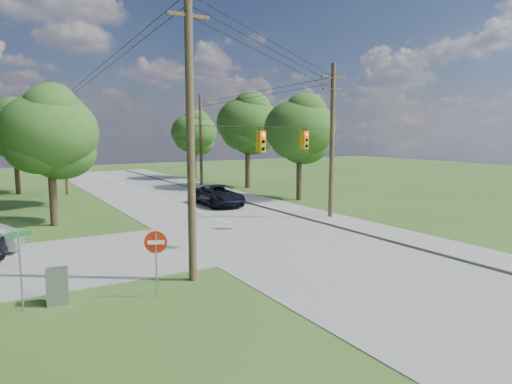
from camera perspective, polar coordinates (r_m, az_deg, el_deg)
ground at (r=20.77m, az=4.51°, el=-9.16°), size 140.00×140.00×0.00m
main_road at (r=25.85m, az=1.74°, el=-5.76°), size 10.00×100.00×0.03m
sidewalk_east at (r=29.89m, az=12.68°, el=-4.04°), size 2.60×100.00×0.12m
pole_sw at (r=18.01m, az=-8.22°, el=8.32°), size 2.00×0.32×12.00m
pole_ne at (r=31.68m, az=9.48°, el=6.54°), size 2.00×0.32×10.50m
pole_north_e at (r=50.54m, az=-6.90°, el=6.53°), size 2.00×0.32×10.00m
pole_north_w at (r=46.70m, az=-22.79°, el=5.92°), size 2.00×0.32×10.00m
power_lines at (r=30.84m, az=-5.71°, el=13.44°), size 13.93×29.62×4.93m
traffic_signals at (r=24.99m, az=3.58°, el=6.46°), size 4.91×3.27×1.05m
tree_w_near at (r=31.43m, az=-24.46°, el=6.80°), size 6.00×6.00×8.40m
tree_w_mid at (r=39.50m, az=-24.36°, el=7.76°), size 6.40×6.40×9.22m
tree_w_far at (r=49.30m, az=-27.99°, el=6.99°), size 6.00×6.00×8.73m
tree_e_near at (r=39.89m, az=5.48°, el=7.91°), size 6.20×6.20×8.81m
tree_e_mid at (r=48.59m, az=-1.07°, el=8.64°), size 6.60×6.60×9.64m
tree_e_far at (r=58.91m, az=-7.75°, el=7.42°), size 5.80×5.80×8.32m
car_main_north at (r=37.12m, az=-4.67°, el=-0.42°), size 3.00×5.98×1.63m
control_cabinet at (r=17.55m, az=-23.56°, el=-10.75°), size 0.79×0.63×1.28m
do_not_enter_sign at (r=16.80m, az=-12.40°, el=-7.02°), size 0.76×0.36×2.45m
street_name_sign at (r=17.11m, az=-27.42°, el=-7.63°), size 0.79×0.28×2.73m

